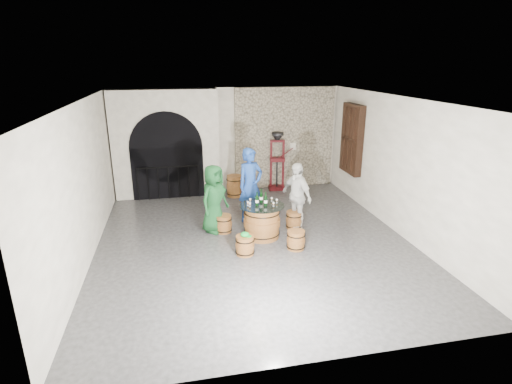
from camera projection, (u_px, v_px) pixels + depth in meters
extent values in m
plane|color=#2A2A2C|center=(254.00, 241.00, 9.24)|extent=(8.00, 8.00, 0.00)
plane|color=silver|center=(228.00, 140.00, 12.45)|extent=(8.00, 0.00, 8.00)
plane|color=silver|center=(315.00, 260.00, 5.01)|extent=(8.00, 0.00, 8.00)
plane|color=silver|center=(84.00, 184.00, 8.06)|extent=(0.00, 8.00, 8.00)
plane|color=silver|center=(399.00, 166.00, 9.40)|extent=(0.00, 8.00, 8.00)
plane|color=beige|center=(253.00, 100.00, 8.23)|extent=(8.00, 8.00, 0.00)
cube|color=#B2A68E|center=(285.00, 138.00, 12.74)|extent=(3.20, 0.12, 3.18)
cube|color=silver|center=(166.00, 144.00, 11.85)|extent=(3.10, 0.50, 3.18)
cube|color=black|center=(168.00, 173.00, 11.87)|extent=(2.10, 0.03, 1.55)
cylinder|color=black|center=(166.00, 148.00, 11.62)|extent=(2.10, 0.03, 2.10)
cylinder|color=black|center=(168.00, 167.00, 11.74)|extent=(1.79, 0.04, 0.04)
cylinder|color=black|center=(138.00, 185.00, 11.73)|extent=(0.02, 0.02, 0.98)
cylinder|color=black|center=(148.00, 184.00, 11.78)|extent=(0.02, 0.02, 0.98)
cylinder|color=black|center=(159.00, 184.00, 11.84)|extent=(0.02, 0.02, 0.98)
cylinder|color=black|center=(169.00, 183.00, 11.90)|extent=(0.02, 0.02, 0.98)
cylinder|color=black|center=(179.00, 182.00, 11.95)|extent=(0.02, 0.02, 0.98)
cylinder|color=black|center=(189.00, 182.00, 12.01)|extent=(0.02, 0.02, 0.98)
cylinder|color=black|center=(199.00, 181.00, 12.07)|extent=(0.02, 0.02, 0.98)
cube|color=black|center=(352.00, 139.00, 11.54)|extent=(0.20, 1.10, 2.00)
cube|color=black|center=(350.00, 139.00, 11.53)|extent=(0.06, 0.88, 1.76)
cube|color=black|center=(351.00, 139.00, 11.54)|extent=(0.22, 0.92, 0.06)
cube|color=black|center=(356.00, 141.00, 11.27)|extent=(0.22, 0.06, 1.80)
cube|color=black|center=(351.00, 139.00, 11.54)|extent=(0.22, 0.06, 1.80)
cube|color=black|center=(347.00, 137.00, 11.81)|extent=(0.22, 0.06, 1.80)
cylinder|color=brown|center=(262.00, 222.00, 9.33)|extent=(0.80, 0.80, 0.76)
cylinder|color=brown|center=(262.00, 222.00, 9.33)|extent=(0.86, 0.86, 0.17)
torus|color=black|center=(262.00, 232.00, 9.41)|extent=(0.86, 0.86, 0.02)
torus|color=black|center=(262.00, 212.00, 9.25)|extent=(0.86, 0.86, 0.02)
cylinder|color=brown|center=(262.00, 206.00, 9.21)|extent=(0.82, 0.82, 0.02)
cylinder|color=black|center=(262.00, 205.00, 9.20)|extent=(1.04, 1.04, 0.01)
cylinder|color=brown|center=(224.00, 224.00, 9.66)|extent=(0.38, 0.38, 0.41)
cylinder|color=brown|center=(224.00, 224.00, 9.66)|extent=(0.41, 0.41, 0.09)
torus|color=black|center=(224.00, 229.00, 9.70)|extent=(0.42, 0.42, 0.02)
torus|color=black|center=(223.00, 219.00, 9.62)|extent=(0.42, 0.42, 0.02)
cylinder|color=brown|center=(223.00, 216.00, 9.59)|extent=(0.39, 0.39, 0.02)
cylinder|color=brown|center=(251.00, 214.00, 10.28)|extent=(0.38, 0.38, 0.41)
cylinder|color=brown|center=(251.00, 214.00, 10.28)|extent=(0.41, 0.41, 0.09)
torus|color=black|center=(251.00, 219.00, 10.32)|extent=(0.42, 0.42, 0.02)
torus|color=black|center=(251.00, 209.00, 10.23)|extent=(0.42, 0.42, 0.02)
cylinder|color=brown|center=(251.00, 206.00, 10.21)|extent=(0.39, 0.39, 0.02)
cylinder|color=brown|center=(294.00, 220.00, 9.90)|extent=(0.38, 0.38, 0.41)
cylinder|color=brown|center=(294.00, 220.00, 9.90)|extent=(0.41, 0.41, 0.09)
torus|color=black|center=(294.00, 225.00, 9.94)|extent=(0.42, 0.42, 0.02)
torus|color=black|center=(294.00, 215.00, 9.85)|extent=(0.42, 0.42, 0.02)
cylinder|color=brown|center=(294.00, 212.00, 9.83)|extent=(0.39, 0.39, 0.02)
cylinder|color=brown|center=(296.00, 240.00, 8.79)|extent=(0.38, 0.38, 0.41)
cylinder|color=brown|center=(296.00, 240.00, 8.79)|extent=(0.41, 0.41, 0.09)
torus|color=black|center=(296.00, 246.00, 8.84)|extent=(0.42, 0.42, 0.02)
torus|color=black|center=(296.00, 235.00, 8.75)|extent=(0.42, 0.42, 0.02)
cylinder|color=brown|center=(296.00, 231.00, 8.73)|extent=(0.39, 0.39, 0.02)
cylinder|color=brown|center=(245.00, 246.00, 8.54)|extent=(0.38, 0.38, 0.41)
cylinder|color=brown|center=(245.00, 246.00, 8.54)|extent=(0.41, 0.41, 0.09)
torus|color=black|center=(245.00, 251.00, 8.58)|extent=(0.42, 0.42, 0.02)
torus|color=black|center=(245.00, 240.00, 8.49)|extent=(0.42, 0.42, 0.02)
cylinder|color=brown|center=(245.00, 237.00, 8.47)|extent=(0.39, 0.39, 0.02)
ellipsoid|color=#0C8B29|center=(245.00, 234.00, 8.46)|extent=(0.18, 0.18, 0.10)
cylinder|color=#0C8B29|center=(249.00, 236.00, 8.45)|extent=(0.12, 0.12, 0.01)
imported|color=#12421D|center=(214.00, 199.00, 9.53)|extent=(0.95, 0.94, 1.66)
imported|color=navy|center=(250.00, 185.00, 10.12)|extent=(0.82, 0.69, 1.92)
imported|color=silver|center=(296.00, 196.00, 9.73)|extent=(0.77, 1.06, 1.66)
cylinder|color=black|center=(257.00, 201.00, 9.15)|extent=(0.07, 0.07, 0.22)
cylinder|color=white|center=(257.00, 201.00, 9.15)|extent=(0.08, 0.08, 0.06)
cone|color=black|center=(257.00, 196.00, 9.11)|extent=(0.07, 0.07, 0.05)
cylinder|color=black|center=(257.00, 193.00, 9.09)|extent=(0.03, 0.03, 0.07)
cylinder|color=black|center=(266.00, 201.00, 9.13)|extent=(0.07, 0.07, 0.22)
cylinder|color=white|center=(266.00, 201.00, 9.13)|extent=(0.08, 0.08, 0.06)
cone|color=black|center=(266.00, 196.00, 9.09)|extent=(0.07, 0.07, 0.05)
cylinder|color=black|center=(266.00, 194.00, 9.07)|extent=(0.03, 0.03, 0.07)
cylinder|color=black|center=(261.00, 198.00, 9.35)|extent=(0.07, 0.07, 0.22)
cylinder|color=white|center=(261.00, 198.00, 9.35)|extent=(0.08, 0.08, 0.06)
cone|color=black|center=(261.00, 193.00, 9.31)|extent=(0.07, 0.07, 0.05)
cylinder|color=black|center=(261.00, 190.00, 9.29)|extent=(0.03, 0.03, 0.07)
cylinder|color=brown|center=(234.00, 186.00, 12.17)|extent=(0.45, 0.45, 0.64)
cylinder|color=brown|center=(234.00, 186.00, 12.17)|extent=(0.48, 0.48, 0.14)
torus|color=black|center=(235.00, 193.00, 12.24)|extent=(0.49, 0.49, 0.02)
torus|color=black|center=(234.00, 179.00, 12.10)|extent=(0.49, 0.49, 0.02)
cylinder|color=brown|center=(234.00, 176.00, 12.07)|extent=(0.46, 0.46, 0.02)
cube|color=#440B10|center=(277.00, 188.00, 12.91)|extent=(0.56, 0.47, 0.10)
cube|color=#440B10|center=(277.00, 159.00, 12.61)|extent=(0.49, 0.35, 0.12)
cube|color=#440B10|center=(277.00, 141.00, 12.42)|extent=(0.47, 0.18, 0.07)
cylinder|color=black|center=(277.00, 172.00, 12.74)|extent=(0.05, 0.05, 0.97)
cylinder|color=black|center=(278.00, 134.00, 12.35)|extent=(0.37, 0.37, 0.09)
cone|color=black|center=(278.00, 138.00, 12.39)|extent=(0.37, 0.37, 0.19)
cube|color=#440B10|center=(271.00, 164.00, 12.65)|extent=(0.08, 0.08, 1.56)
cube|color=#440B10|center=(283.00, 164.00, 12.67)|extent=(0.08, 0.08, 1.56)
cylinder|color=#440B10|center=(287.00, 153.00, 12.52)|extent=(0.42, 0.09, 0.30)
cube|color=silver|center=(293.00, 146.00, 12.79)|extent=(0.18, 0.10, 0.22)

